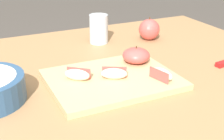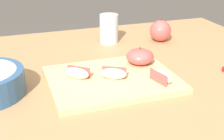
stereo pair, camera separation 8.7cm
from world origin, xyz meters
The scene contains 8 objects.
dining_table centered at (0.00, 0.00, 0.62)m, with size 1.19×0.92×0.72m.
cutting_board centered at (-0.05, -0.08, 0.73)m, with size 0.34×0.27×0.02m.
apple_half_skin_up centered at (0.06, -0.01, 0.76)m, with size 0.08×0.08×0.05m.
apple_wedge_back centered at (0.07, -0.15, 0.75)m, with size 0.04×0.07×0.03m.
apple_wedge_near_knife centered at (-0.05, -0.09, 0.75)m, with size 0.07×0.06×0.03m.
apple_wedge_middle centered at (-0.14, -0.06, 0.75)m, with size 0.07×0.06×0.03m.
whole_apple_pink_lady centered at (0.24, 0.20, 0.76)m, with size 0.08×0.08×0.09m.
drinking_glass_water centered at (0.06, 0.25, 0.77)m, with size 0.07×0.07×0.10m.
Camera 2 is at (-0.30, -0.83, 1.10)m, focal length 51.33 mm.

